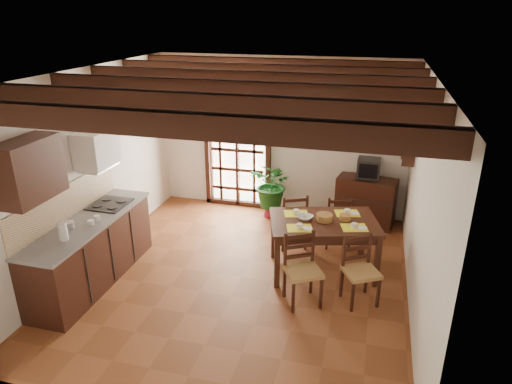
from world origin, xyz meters
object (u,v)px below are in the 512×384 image
(chair_near_right, at_px, (360,282))
(potted_plant, at_px, (273,187))
(chair_near_left, at_px, (302,282))
(chair_far_right, at_px, (338,230))
(kitchen_counter, at_px, (92,250))
(chair_far_left, at_px, (292,229))
(crt_tv, at_px, (369,168))
(sideboard, at_px, (366,201))
(dining_table, at_px, (324,227))
(pendant_lamp, at_px, (331,129))

(chair_near_right, height_order, potted_plant, potted_plant)
(potted_plant, bearing_deg, chair_near_right, -53.78)
(chair_near_right, relative_size, potted_plant, 0.40)
(chair_near_left, bearing_deg, chair_far_right, 50.41)
(chair_far_right, bearing_deg, kitchen_counter, 22.05)
(chair_far_left, relative_size, crt_tv, 2.36)
(chair_near_right, xyz_separation_m, sideboard, (-0.04, 2.39, 0.14))
(dining_table, xyz_separation_m, potted_plant, (-1.10, 1.64, -0.13))
(dining_table, bearing_deg, chair_near_right, -64.18)
(chair_near_right, relative_size, sideboard, 0.90)
(sideboard, bearing_deg, potted_plant, -165.10)
(chair_far_right, xyz_separation_m, pendant_lamp, (-0.14, -0.72, 1.80))
(chair_near_left, height_order, sideboard, chair_near_left)
(kitchen_counter, relative_size, dining_table, 1.35)
(kitchen_counter, height_order, crt_tv, kitchen_counter)
(kitchen_counter, bearing_deg, chair_far_left, 34.40)
(dining_table, distance_m, sideboard, 1.86)
(dining_table, height_order, chair_near_left, chair_near_left)
(chair_near_right, bearing_deg, crt_tv, 61.91)
(kitchen_counter, relative_size, potted_plant, 1.00)
(dining_table, relative_size, sideboard, 1.69)
(chair_near_left, relative_size, potted_plant, 0.42)
(chair_far_left, relative_size, chair_far_right, 1.05)
(chair_far_left, height_order, chair_far_right, chair_far_left)
(pendant_lamp, bearing_deg, chair_near_left, -99.19)
(sideboard, height_order, potted_plant, potted_plant)
(kitchen_counter, height_order, chair_far_right, kitchen_counter)
(crt_tv, bearing_deg, chair_near_left, -103.36)
(dining_table, height_order, chair_far_left, chair_far_left)
(chair_far_left, distance_m, sideboard, 1.58)
(potted_plant, bearing_deg, dining_table, -56.13)
(potted_plant, bearing_deg, chair_far_right, -33.31)
(chair_near_left, relative_size, sideboard, 0.94)
(kitchen_counter, distance_m, potted_plant, 3.32)
(chair_far_left, relative_size, potted_plant, 0.41)
(dining_table, bearing_deg, sideboard, 57.55)
(dining_table, xyz_separation_m, chair_near_left, (-0.15, -0.83, -0.40))
(dining_table, height_order, chair_near_right, chair_near_right)
(chair_near_left, xyz_separation_m, sideboard, (0.67, 2.59, 0.13))
(kitchen_counter, height_order, chair_far_left, kitchen_counter)
(chair_near_left, distance_m, chair_far_left, 1.50)
(dining_table, xyz_separation_m, chair_far_left, (-0.56, 0.62, -0.41))
(sideboard, bearing_deg, chair_near_right, -78.45)
(chair_near_left, distance_m, crt_tv, 2.77)
(sideboard, distance_m, crt_tv, 0.61)
(potted_plant, bearing_deg, chair_far_left, -61.88)
(kitchen_counter, relative_size, chair_near_right, 2.53)
(crt_tv, relative_size, potted_plant, 0.17)
(crt_tv, bearing_deg, potted_plant, -174.80)
(chair_near_left, relative_size, crt_tv, 2.41)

